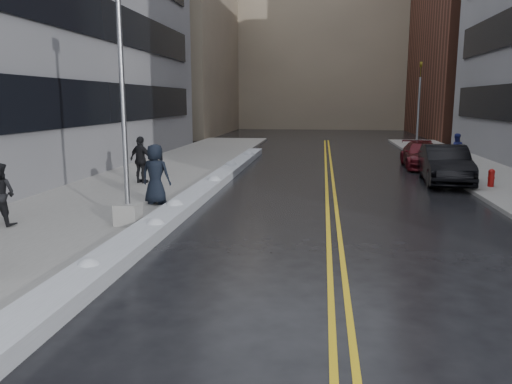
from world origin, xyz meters
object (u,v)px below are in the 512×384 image
(pedestrian_c, at_px, (156,174))
(pedestrian_east, at_px, (456,150))
(pedestrian_b, at_px, (0,194))
(pedestrian_d, at_px, (141,160))
(car_black, at_px, (445,165))
(lamppost, at_px, (125,141))
(car_maroon, at_px, (422,155))
(fire_hydrant, at_px, (491,177))
(traffic_signal, at_px, (419,104))

(pedestrian_c, height_order, pedestrian_east, pedestrian_c)
(pedestrian_b, distance_m, pedestrian_east, 22.07)
(pedestrian_d, height_order, pedestrian_east, pedestrian_d)
(pedestrian_d, height_order, car_black, pedestrian_d)
(lamppost, relative_size, car_maroon, 1.60)
(fire_hydrant, distance_m, pedestrian_c, 13.47)
(fire_hydrant, relative_size, car_black, 0.14)
(traffic_signal, distance_m, car_maroon, 7.82)
(traffic_signal, height_order, pedestrian_b, traffic_signal)
(pedestrian_b, bearing_deg, traffic_signal, -119.06)
(car_black, bearing_deg, car_maroon, 94.03)
(pedestrian_d, xyz_separation_m, car_maroon, (12.99, 7.72, -0.45))
(lamppost, bearing_deg, pedestrian_d, 107.36)
(lamppost, xyz_separation_m, car_maroon, (10.80, 14.73, -1.84))
(traffic_signal, relative_size, car_maroon, 1.26)
(fire_hydrant, bearing_deg, traffic_signal, 92.05)
(pedestrian_b, height_order, pedestrian_east, pedestrian_b)
(pedestrian_c, height_order, pedestrian_d, pedestrian_c)
(pedestrian_east, bearing_deg, fire_hydrant, 92.83)
(traffic_signal, bearing_deg, pedestrian_east, -84.42)
(pedestrian_east, distance_m, car_maroon, 1.76)
(traffic_signal, bearing_deg, pedestrian_c, -121.97)
(lamppost, relative_size, fire_hydrant, 10.45)
(lamppost, bearing_deg, car_black, 41.29)
(lamppost, distance_m, car_black, 14.47)
(fire_hydrant, relative_size, traffic_signal, 0.12)
(pedestrian_c, relative_size, car_black, 0.40)
(lamppost, distance_m, pedestrian_c, 3.18)
(lamppost, relative_size, traffic_signal, 1.27)
(traffic_signal, xyz_separation_m, car_black, (-1.00, -12.52, -2.56))
(pedestrian_c, bearing_deg, pedestrian_b, 52.63)
(lamppost, distance_m, car_maroon, 18.36)
(pedestrian_d, relative_size, pedestrian_east, 1.14)
(pedestrian_east, height_order, car_black, pedestrian_east)
(pedestrian_d, bearing_deg, car_black, -146.01)
(pedestrian_east, bearing_deg, pedestrian_b, 48.24)
(pedestrian_b, height_order, car_maroon, pedestrian_b)
(car_maroon, bearing_deg, pedestrian_c, -130.31)
(pedestrian_east, height_order, car_maroon, pedestrian_east)
(lamppost, height_order, pedestrian_east, lamppost)
(pedestrian_b, xyz_separation_m, car_maroon, (14.29, 15.30, -0.35))
(traffic_signal, relative_size, pedestrian_c, 2.94)
(car_black, height_order, car_maroon, car_black)
(car_black, relative_size, car_maroon, 1.08)
(lamppost, distance_m, traffic_signal, 24.98)
(pedestrian_c, xyz_separation_m, pedestrian_east, (12.66, 11.76, -0.15))
(pedestrian_east, bearing_deg, lamppost, 54.18)
(fire_hydrant, distance_m, pedestrian_b, 17.97)
(pedestrian_east, xyz_separation_m, car_maroon, (-1.72, 0.11, -0.33))
(lamppost, xyz_separation_m, pedestrian_d, (-2.19, 7.01, -1.39))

